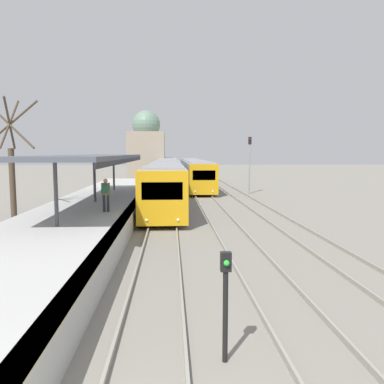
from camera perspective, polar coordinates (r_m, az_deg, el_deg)
name	(u,v)px	position (r m, az deg, el deg)	size (l,w,h in m)	color
platform_canopy	(95,157)	(23.23, -14.61, 5.15)	(4.00, 19.01, 2.81)	#4C515B
person_on_platform	(106,192)	(19.15, -13.03, -0.05)	(0.40, 0.40, 1.66)	#2D2D33
train_near	(167,172)	(42.85, -3.80, 3.05)	(2.66, 48.40, 3.16)	gold
train_far	(194,170)	(47.64, 0.25, 3.30)	(2.59, 30.05, 3.07)	gold
signal_post_near	(226,295)	(7.23, 5.13, -15.43)	(0.20, 0.21, 2.12)	black
signal_mast_far	(250,158)	(36.50, 8.77, 5.08)	(0.28, 0.29, 5.45)	gray
distant_domed_building	(146,147)	(58.60, -6.95, 6.78)	(5.55, 5.55, 10.41)	gray
bare_tree_background	(12,166)	(22.96, -25.78, 3.58)	(3.14, 1.96, 6.89)	#4C3D2D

